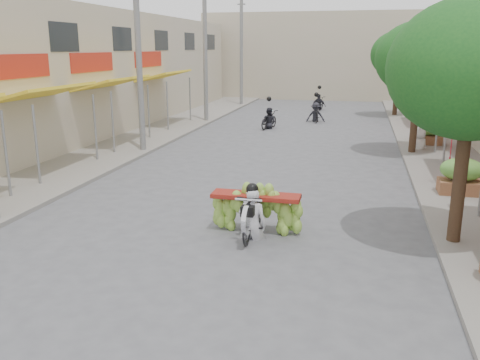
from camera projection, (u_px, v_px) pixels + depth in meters
ground at (151, 305)px, 8.57m from camera, size 120.00×120.00×0.00m
sidewalk_left at (138, 137)px, 24.23m from camera, size 4.00×60.00×0.12m
sidewalk_right at (450, 150)px, 21.14m from camera, size 4.00×60.00×0.12m
shophouse_row_left at (26, 74)px, 23.63m from camera, size 9.77×40.00×6.00m
far_building at (324, 56)px, 43.48m from camera, size 20.00×6.00×7.00m
utility_pole_mid at (139, 52)px, 20.05m from camera, size 0.60×0.24×8.00m
utility_pole_far at (205, 51)px, 28.53m from camera, size 0.60×0.24×8.00m
utility_pole_back at (241, 50)px, 37.00m from camera, size 0.60×0.24×8.00m
street_tree_near at (472, 69)px, 10.19m from camera, size 3.40×3.40×5.25m
street_tree_mid at (420, 59)px, 19.61m from camera, size 3.40×3.40×5.25m
street_tree_far at (399, 55)px, 30.91m from camera, size 3.40×3.40×5.25m
produce_crate_mid at (462, 173)px, 14.56m from camera, size 1.20×0.88×1.16m
produce_crate_far at (428, 130)px, 22.09m from camera, size 1.20×0.88×1.16m
banana_motorbike at (254, 205)px, 11.56m from camera, size 2.20×1.94×2.19m
market_umbrella at (456, 109)px, 14.83m from camera, size 2.22×2.22×1.73m
pedestrian at (420, 126)px, 20.95m from camera, size 1.06×0.99×1.86m
bg_motorbike_a at (269, 115)px, 26.98m from camera, size 1.03×1.79×1.95m
bg_motorbike_b at (316, 108)px, 29.43m from camera, size 1.14×1.92×1.95m
bg_motorbike_c at (319, 99)px, 34.81m from camera, size 1.06×1.72×1.95m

